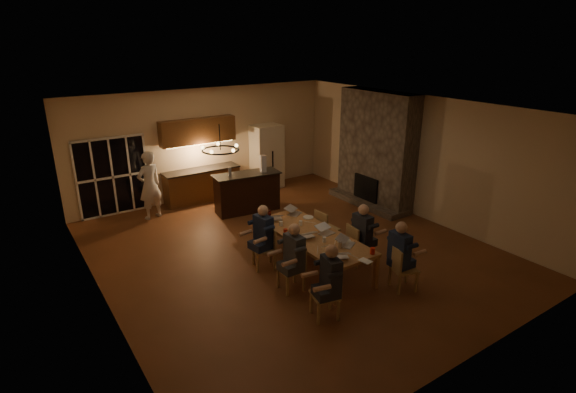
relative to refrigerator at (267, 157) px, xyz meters
The scene contains 43 objects.
floor 4.67m from the refrigerator, 114.60° to the right, with size 9.00×9.00×0.00m, color brown.
back_wall 2.03m from the refrigerator, 168.98° to the left, with size 8.00×0.04×3.20m, color beige.
left_wall 7.25m from the refrigerator, 144.97° to the right, with size 0.04×9.00×3.20m, color beige.
right_wall 4.70m from the refrigerator, 62.94° to the right, with size 0.04×9.00×3.20m, color beige.
ceiling 5.08m from the refrigerator, 114.60° to the right, with size 8.00×9.00×0.04m, color white.
french_doors 4.61m from the refrigerator, behind, with size 1.86×0.08×2.10m, color black.
fireplace 3.51m from the refrigerator, 58.61° to the right, with size 0.58×2.50×3.20m, color #685E52.
kitchenette 2.21m from the refrigerator, behind, with size 2.24×0.68×2.40m, color brown, non-canonical shape.
refrigerator is the anchor object (origin of this frame).
dining_table 5.45m from the refrigerator, 111.35° to the right, with size 1.10×2.83×0.75m, color #BD7D4B.
bar_island 2.19m from the refrigerator, 136.24° to the right, with size 1.81×0.68×1.08m, color black.
chair_left_near 7.20m from the refrigerator, 113.53° to the right, with size 0.44×0.44×0.89m, color tan, non-canonical shape.
chair_left_mid 6.23m from the refrigerator, 117.26° to the right, with size 0.44×0.44×0.89m, color tan, non-canonical shape.
chair_left_far 5.34m from the refrigerator, 122.18° to the right, with size 0.44×0.44×0.89m, color tan, non-canonical shape.
chair_right_near 6.80m from the refrigerator, 98.92° to the right, with size 0.44×0.44×0.89m, color tan, non-canonical shape.
chair_right_mid 5.60m from the refrigerator, 100.89° to the right, with size 0.44×0.44×0.89m, color tan, non-canonical shape.
chair_right_far 4.61m from the refrigerator, 103.89° to the right, with size 0.44×0.44×0.89m, color tan, non-canonical shape.
person_left_near 7.22m from the refrigerator, 112.88° to the right, with size 0.60×0.60×1.38m, color #272A32, non-canonical shape.
person_right_near 6.71m from the refrigerator, 99.63° to the right, with size 0.60×0.60×1.38m, color #1C2446, non-canonical shape.
person_left_mid 6.25m from the refrigerator, 116.74° to the right, with size 0.60×0.60×1.38m, color #3D4149, non-canonical shape.
person_right_mid 5.67m from the refrigerator, 101.05° to the right, with size 0.60×0.60×1.38m, color #272A32, non-canonical shape.
person_left_far 5.27m from the refrigerator, 122.20° to the right, with size 0.60×0.60×1.38m, color #1C2446, non-canonical shape.
standing_person 3.92m from the refrigerator, behind, with size 0.66×0.44×1.82m, color silver.
chandelier 6.43m from the refrigerator, 128.52° to the right, with size 0.65×0.65×0.03m, color black.
laptop_a 6.48m from the refrigerator, 109.53° to the right, with size 0.32×0.28×0.23m, color silver, non-canonical shape.
laptop_b 6.07m from the refrigerator, 106.45° to the right, with size 0.32×0.28×0.23m, color silver, non-canonical shape.
laptop_c 5.50m from the refrigerator, 113.19° to the right, with size 0.32×0.28×0.23m, color silver, non-canonical shape.
laptop_d 5.45m from the refrigerator, 108.40° to the right, with size 0.32×0.28×0.23m, color silver, non-canonical shape.
laptop_e 4.49m from the refrigerator, 119.23° to the right, with size 0.32×0.28×0.23m, color silver, non-canonical shape.
laptop_f 4.27m from the refrigerator, 112.79° to the right, with size 0.32×0.28×0.23m, color silver, non-canonical shape.
mug_front 5.81m from the refrigerator, 110.16° to the right, with size 0.07×0.07×0.10m, color white.
mug_mid 4.90m from the refrigerator, 112.90° to the right, with size 0.08×0.08×0.10m, color white.
mug_back 4.87m from the refrigerator, 117.85° to the right, with size 0.08×0.08×0.10m, color white.
redcup_near 6.55m from the refrigerator, 103.87° to the right, with size 0.09×0.09×0.12m, color red.
redcup_mid 5.32m from the refrigerator, 117.31° to the right, with size 0.08×0.08×0.12m, color red.
can_silver 6.13m from the refrigerator, 108.10° to the right, with size 0.07×0.07×0.12m, color #B2B2B7.
can_cola 4.26m from the refrigerator, 120.60° to the right, with size 0.07×0.07×0.12m, color #3F0F0C.
plate_near 5.91m from the refrigerator, 106.34° to the right, with size 0.28×0.28×0.02m, color white.
plate_left 6.39m from the refrigerator, 111.41° to the right, with size 0.22×0.22×0.02m, color white.
plate_far 4.53m from the refrigerator, 109.63° to the right, with size 0.24×0.24×0.02m, color white.
notepad 6.77m from the refrigerator, 106.15° to the right, with size 0.16×0.23×0.01m, color white.
bar_bottle 2.46m from the refrigerator, 144.84° to the right, with size 0.09×0.09×0.24m, color #99999E.
bar_blender 1.95m from the refrigerator, 124.33° to the right, with size 0.15×0.15×0.47m, color silver.
Camera 1 is at (-5.19, -7.57, 4.62)m, focal length 28.00 mm.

